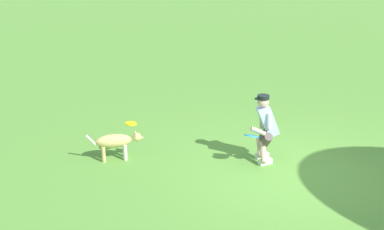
# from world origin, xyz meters

# --- Properties ---
(ground_plane) EXTENTS (60.00, 60.00, 0.00)m
(ground_plane) POSITION_xyz_m (0.00, 0.00, 0.00)
(ground_plane) COLOR #589238
(person) EXTENTS (0.68, 0.65, 1.29)m
(person) POSITION_xyz_m (0.16, -0.78, 0.70)
(person) COLOR silver
(person) RESTS_ON ground_plane
(dog) EXTENTS (1.07, 0.42, 0.54)m
(dog) POSITION_xyz_m (2.59, -2.10, 0.36)
(dog) COLOR tan
(dog) RESTS_ON ground_plane
(frisbee_flying) EXTENTS (0.32, 0.32, 0.04)m
(frisbee_flying) POSITION_xyz_m (2.32, -2.01, 0.70)
(frisbee_flying) COLOR yellow
(frisbee_held) EXTENTS (0.30, 0.32, 0.14)m
(frisbee_held) POSITION_xyz_m (0.53, -0.66, 0.61)
(frisbee_held) COLOR #2E97F0
(frisbee_held) RESTS_ON person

